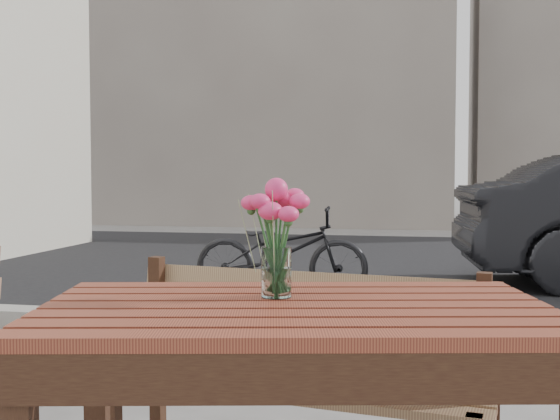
{
  "coord_description": "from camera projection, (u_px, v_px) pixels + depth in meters",
  "views": [
    {
      "loc": [
        0.34,
        -1.74,
        1.14
      ],
      "look_at": [
        -0.04,
        0.16,
        1.03
      ],
      "focal_mm": 45.0,
      "sensor_mm": 36.0,
      "label": 1
    }
  ],
  "objects": [
    {
      "name": "street",
      "position": [
        384.0,
        287.0,
        6.79
      ],
      "size": [
        30.0,
        8.12,
        0.12
      ],
      "color": "black",
      "rests_on": "ground"
    },
    {
      "name": "backdrop_buildings",
      "position": [
        414.0,
        63.0,
        15.7
      ],
      "size": [
        15.5,
        4.0,
        8.0
      ],
      "color": "gray",
      "rests_on": "ground"
    },
    {
      "name": "main_table",
      "position": [
        296.0,
        355.0,
        1.8
      ],
      "size": [
        1.43,
        1.01,
        0.8
      ],
      "rotation": [
        0.0,
        0.0,
        0.21
      ],
      "color": "#5E2318",
      "rests_on": "ground"
    },
    {
      "name": "main_bench",
      "position": [
        300.0,
        354.0,
        2.45
      ],
      "size": [
        1.38,
        0.61,
        0.83
      ],
      "rotation": [
        0.0,
        0.0,
        -0.16
      ],
      "color": "#866045",
      "rests_on": "ground"
    },
    {
      "name": "main_vase",
      "position": [
        276.0,
        223.0,
        1.89
      ],
      "size": [
        0.18,
        0.18,
        0.32
      ],
      "color": "white",
      "rests_on": "main_table"
    },
    {
      "name": "bicycle",
      "position": [
        281.0,
        252.0,
        6.43
      ],
      "size": [
        1.63,
        0.69,
        0.83
      ],
      "primitive_type": "imported",
      "rotation": [
        0.0,
        0.0,
        1.66
      ],
      "color": "black",
      "rests_on": "ground"
    }
  ]
}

